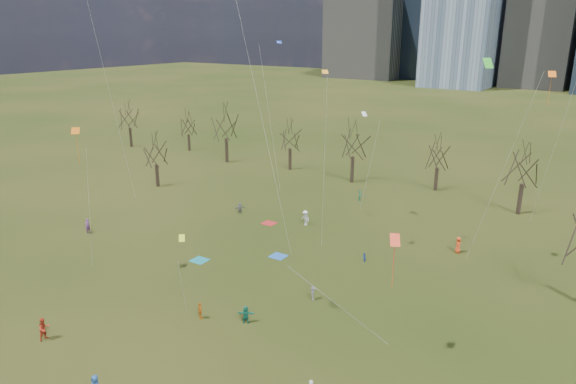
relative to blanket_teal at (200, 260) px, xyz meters
The scene contains 16 objects.
ground 9.44m from the blanket_teal, 42.31° to the right, with size 500.00×500.00×0.00m, color black.
bare_tree_row 32.21m from the blanket_teal, 77.41° to the left, with size 113.04×29.80×9.50m.
blanket_teal is the anchor object (origin of this frame).
blanket_navy 8.00m from the blanket_teal, 40.80° to the left, with size 1.60×1.50×0.03m, color #265DB3.
blanket_crimson 12.38m from the blanket_teal, 91.24° to the left, with size 1.60×1.50×0.03m, color #B02323.
person_2 16.71m from the blanket_teal, 90.09° to the right, with size 0.88×0.68×1.81m, color #B82F1A.
person_3 13.64m from the blanket_teal, ahead, with size 0.81×0.46×1.25m, color slate.
person_4 11.12m from the blanket_teal, 46.40° to the right, with size 0.82×0.34×1.40m, color orange.
person_5 12.86m from the blanket_teal, 30.36° to the right, with size 1.37×0.44×1.47m, color #1B7A61.
person_7 15.88m from the blanket_teal, behind, with size 0.64×0.42×1.74m, color #9B53A6.
person_8 16.56m from the blanket_teal, 32.67° to the left, with size 0.47×0.36×0.96m, color #2543A3.
person_9 14.81m from the blanket_teal, 75.64° to the left, with size 1.19×0.68×1.84m, color silver.
person_11 14.09m from the blanket_teal, 111.98° to the left, with size 1.37×0.43×1.47m, color slate.
person_12 26.76m from the blanket_teal, 37.91° to the left, with size 0.85×0.55×1.75m, color #EB461A.
person_13 26.58m from the blanket_teal, 79.00° to the left, with size 0.53×0.35×1.46m, color #197355.
kites_airborne 20.18m from the blanket_teal, 23.12° to the left, with size 57.11×39.88×34.67m.
Camera 1 is at (26.74, -27.98, 22.19)m, focal length 32.00 mm.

